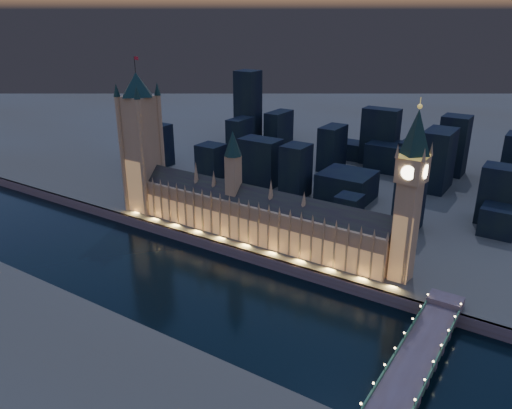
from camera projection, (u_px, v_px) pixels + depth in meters
The scene contains 8 objects.
ground_plane at pixel (203, 284), 322.50m from camera, with size 2000.00×2000.00×0.00m, color black.
north_bank at pixel (426, 128), 727.32m from camera, with size 2000.00×960.00×8.00m, color #4D4435.
embankment_wall at pixel (239, 254), 353.07m from camera, with size 2000.00×2.50×8.00m, color brown.
palace_of_westminster at pixel (255, 215), 361.16m from camera, with size 202.00×21.59×78.00m.
victoria_tower at pixel (141, 137), 401.12m from camera, with size 31.68×31.68×124.40m.
elizabeth_tower at pixel (411, 183), 290.33m from camera, with size 18.00×18.00×112.67m.
westminster_bridge at pixel (420, 355), 246.87m from camera, with size 18.95×113.00×15.90m.
city_backdrop at pixel (383, 157), 487.08m from camera, with size 475.60×215.63×88.19m.
Camera 1 is at (181.76, -217.74, 165.37)m, focal length 35.00 mm.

